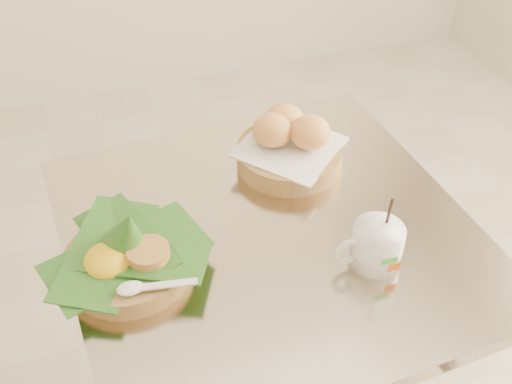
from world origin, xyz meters
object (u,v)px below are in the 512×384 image
object	(u,v)px
bread_basket	(289,145)
coffee_mug	(376,245)
cafe_table	(268,309)
rice_basket	(127,256)

from	to	relation	value
bread_basket	coffee_mug	xyz separation A→B (m)	(0.04, -0.30, -0.00)
cafe_table	bread_basket	bearing A→B (deg)	59.77
rice_basket	coffee_mug	bearing A→B (deg)	-15.19
bread_basket	coffee_mug	bearing A→B (deg)	-82.21
cafe_table	rice_basket	xyz separation A→B (m)	(-0.25, -0.02, 0.26)
cafe_table	coffee_mug	size ratio (longest dim) A/B	5.07
bread_basket	coffee_mug	size ratio (longest dim) A/B	1.69
rice_basket	coffee_mug	world-z (taller)	coffee_mug
cafe_table	bread_basket	world-z (taller)	bread_basket
cafe_table	coffee_mug	world-z (taller)	coffee_mug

